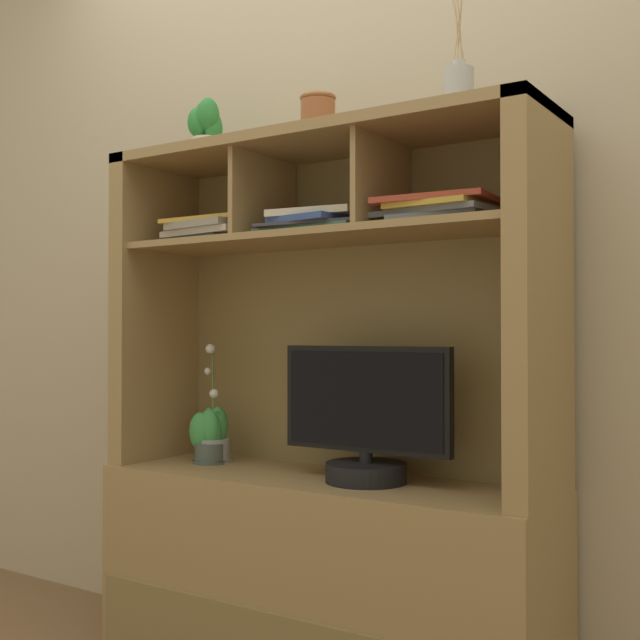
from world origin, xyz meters
The scene contains 11 objects.
back_wall centered at (0.00, 0.23, 1.40)m, with size 6.00×0.02×2.80m, color tan.
media_console centered at (0.00, 0.01, 0.49)m, with size 1.32×0.43×1.55m.
tv_monitor centered at (0.15, -0.01, 0.74)m, with size 0.50×0.22×0.37m.
potted_orchid centered at (-0.42, 0.03, 0.64)m, with size 0.12×0.12×0.37m.
potted_fern centered at (-0.41, 0.01, 0.68)m, with size 0.12×0.12×0.17m.
magazine_stack_left centered at (-0.37, -0.03, 1.31)m, with size 0.32×0.22×0.07m.
magazine_stack_centre centered at (0.00, -0.01, 1.30)m, with size 0.33×0.24×0.06m.
magazine_stack_right centered at (0.37, -0.02, 1.30)m, with size 0.32×0.24×0.06m.
diffuser_bottle centered at (0.43, -0.02, 1.61)m, with size 0.08×0.08×0.31m.
potted_succulent centered at (-0.43, 0.01, 1.64)m, with size 0.11×0.11×0.18m.
ceramic_vase centered at (0.00, -0.01, 1.60)m, with size 0.10×0.10×0.12m.
Camera 1 is at (1.23, -1.89, 0.99)m, focal length 45.13 mm.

